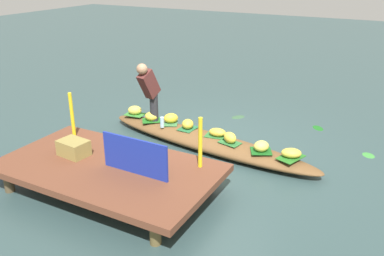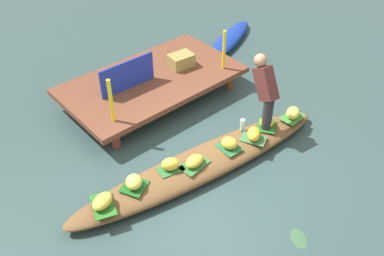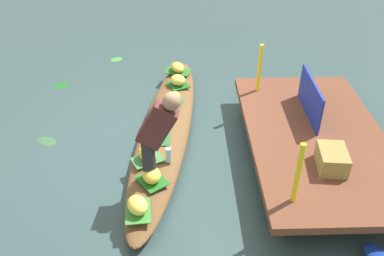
{
  "view_description": "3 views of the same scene",
  "coord_description": "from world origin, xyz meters",
  "px_view_note": "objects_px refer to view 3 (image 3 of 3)",
  "views": [
    {
      "loc": [
        -2.98,
        6.08,
        3.15
      ],
      "look_at": [
        0.09,
        0.37,
        0.5
      ],
      "focal_mm": 38.24,
      "sensor_mm": 36.0,
      "label": 1
    },
    {
      "loc": [
        -3.13,
        -3.33,
        4.52
      ],
      "look_at": [
        0.08,
        0.34,
        0.55
      ],
      "focal_mm": 39.65,
      "sensor_mm": 36.0,
      "label": 2
    },
    {
      "loc": [
        4.97,
        0.24,
        3.59
      ],
      "look_at": [
        0.33,
        0.37,
        0.37
      ],
      "focal_mm": 38.67,
      "sensor_mm": 36.0,
      "label": 3
    }
  ],
  "objects_px": {
    "banana_bunch_3": "(178,67)",
    "banana_bunch_5": "(137,205)",
    "banana_bunch_0": "(152,175)",
    "banana_bunch_4": "(157,134)",
    "banana_bunch_7": "(178,80)",
    "vendor_boat": "(166,129)",
    "water_bottle": "(169,155)",
    "market_banner": "(310,98)",
    "banana_bunch_2": "(147,154)",
    "vendor_person": "(157,132)",
    "banana_bunch_1": "(174,98)",
    "produce_crate": "(332,159)",
    "banana_bunch_6": "(163,110)"
  },
  "relations": [
    {
      "from": "banana_bunch_4",
      "to": "vendor_person",
      "type": "distance_m",
      "value": 0.99
    },
    {
      "from": "banana_bunch_3",
      "to": "banana_bunch_4",
      "type": "xyz_separation_m",
      "value": [
        2.04,
        -0.28,
        0.01
      ]
    },
    {
      "from": "banana_bunch_4",
      "to": "banana_bunch_7",
      "type": "height_order",
      "value": "same"
    },
    {
      "from": "vendor_boat",
      "to": "banana_bunch_5",
      "type": "height_order",
      "value": "banana_bunch_5"
    },
    {
      "from": "vendor_boat",
      "to": "banana_bunch_1",
      "type": "distance_m",
      "value": 0.58
    },
    {
      "from": "banana_bunch_7",
      "to": "banana_bunch_0",
      "type": "bearing_deg",
      "value": -7.61
    },
    {
      "from": "banana_bunch_3",
      "to": "banana_bunch_7",
      "type": "xyz_separation_m",
      "value": [
        0.5,
        0.0,
        0.01
      ]
    },
    {
      "from": "banana_bunch_7",
      "to": "banana_bunch_6",
      "type": "bearing_deg",
      "value": -14.1
    },
    {
      "from": "vendor_boat",
      "to": "water_bottle",
      "type": "height_order",
      "value": "water_bottle"
    },
    {
      "from": "banana_bunch_4",
      "to": "banana_bunch_1",
      "type": "bearing_deg",
      "value": 166.77
    },
    {
      "from": "banana_bunch_3",
      "to": "produce_crate",
      "type": "height_order",
      "value": "produce_crate"
    },
    {
      "from": "banana_bunch_1",
      "to": "banana_bunch_5",
      "type": "bearing_deg",
      "value": -9.52
    },
    {
      "from": "banana_bunch_4",
      "to": "banana_bunch_7",
      "type": "distance_m",
      "value": 1.57
    },
    {
      "from": "vendor_boat",
      "to": "banana_bunch_4",
      "type": "height_order",
      "value": "banana_bunch_4"
    },
    {
      "from": "banana_bunch_3",
      "to": "vendor_person",
      "type": "bearing_deg",
      "value": -4.48
    },
    {
      "from": "produce_crate",
      "to": "banana_bunch_7",
      "type": "bearing_deg",
      "value": -142.57
    },
    {
      "from": "banana_bunch_4",
      "to": "water_bottle",
      "type": "distance_m",
      "value": 0.49
    },
    {
      "from": "banana_bunch_0",
      "to": "banana_bunch_1",
      "type": "bearing_deg",
      "value": 171.95
    },
    {
      "from": "banana_bunch_0",
      "to": "banana_bunch_4",
      "type": "relative_size",
      "value": 1.03
    },
    {
      "from": "vendor_boat",
      "to": "banana_bunch_7",
      "type": "distance_m",
      "value": 1.14
    },
    {
      "from": "banana_bunch_0",
      "to": "banana_bunch_3",
      "type": "bearing_deg",
      "value": 173.8
    },
    {
      "from": "banana_bunch_3",
      "to": "banana_bunch_5",
      "type": "bearing_deg",
      "value": -7.48
    },
    {
      "from": "banana_bunch_7",
      "to": "vendor_person",
      "type": "relative_size",
      "value": 0.22
    },
    {
      "from": "banana_bunch_0",
      "to": "banana_bunch_7",
      "type": "bearing_deg",
      "value": 172.39
    },
    {
      "from": "banana_bunch_4",
      "to": "banana_bunch_6",
      "type": "xyz_separation_m",
      "value": [
        -0.64,
        0.06,
        -0.02
      ]
    },
    {
      "from": "vendor_boat",
      "to": "banana_bunch_3",
      "type": "distance_m",
      "value": 1.63
    },
    {
      "from": "banana_bunch_0",
      "to": "banana_bunch_4",
      "type": "distance_m",
      "value": 0.83
    },
    {
      "from": "vendor_person",
      "to": "banana_bunch_4",
      "type": "bearing_deg",
      "value": -175.48
    },
    {
      "from": "banana_bunch_2",
      "to": "banana_bunch_4",
      "type": "bearing_deg",
      "value": 166.39
    },
    {
      "from": "banana_bunch_3",
      "to": "banana_bunch_6",
      "type": "bearing_deg",
      "value": -8.99
    },
    {
      "from": "water_bottle",
      "to": "banana_bunch_3",
      "type": "bearing_deg",
      "value": 177.31
    },
    {
      "from": "banana_bunch_5",
      "to": "banana_bunch_7",
      "type": "relative_size",
      "value": 1.07
    },
    {
      "from": "banana_bunch_0",
      "to": "market_banner",
      "type": "xyz_separation_m",
      "value": [
        -1.17,
        2.15,
        0.34
      ]
    },
    {
      "from": "vendor_boat",
      "to": "banana_bunch_7",
      "type": "relative_size",
      "value": 16.9
    },
    {
      "from": "banana_bunch_1",
      "to": "banana_bunch_4",
      "type": "distance_m",
      "value": 0.98
    },
    {
      "from": "vendor_person",
      "to": "banana_bunch_0",
      "type": "bearing_deg",
      "value": -67.37
    },
    {
      "from": "banana_bunch_5",
      "to": "banana_bunch_0",
      "type": "bearing_deg",
      "value": 165.26
    },
    {
      "from": "water_bottle",
      "to": "vendor_boat",
      "type": "bearing_deg",
      "value": -176.06
    },
    {
      "from": "banana_bunch_0",
      "to": "banana_bunch_2",
      "type": "xyz_separation_m",
      "value": [
        -0.4,
        -0.08,
        0.01
      ]
    },
    {
      "from": "banana_bunch_0",
      "to": "water_bottle",
      "type": "xyz_separation_m",
      "value": [
        -0.37,
        0.19,
        0.01
      ]
    },
    {
      "from": "banana_bunch_2",
      "to": "vendor_person",
      "type": "height_order",
      "value": "vendor_person"
    },
    {
      "from": "water_bottle",
      "to": "produce_crate",
      "type": "xyz_separation_m",
      "value": [
        0.36,
        1.93,
        0.18
      ]
    },
    {
      "from": "banana_bunch_6",
      "to": "market_banner",
      "type": "height_order",
      "value": "market_banner"
    },
    {
      "from": "banana_bunch_1",
      "to": "banana_bunch_4",
      "type": "relative_size",
      "value": 1.03
    },
    {
      "from": "banana_bunch_3",
      "to": "market_banner",
      "type": "xyz_separation_m",
      "value": [
        1.69,
        1.84,
        0.35
      ]
    },
    {
      "from": "banana_bunch_1",
      "to": "water_bottle",
      "type": "height_order",
      "value": "water_bottle"
    },
    {
      "from": "banana_bunch_4",
      "to": "banana_bunch_5",
      "type": "bearing_deg",
      "value": -6.78
    },
    {
      "from": "banana_bunch_0",
      "to": "banana_bunch_6",
      "type": "bearing_deg",
      "value": 176.48
    },
    {
      "from": "banana_bunch_0",
      "to": "water_bottle",
      "type": "height_order",
      "value": "water_bottle"
    },
    {
      "from": "banana_bunch_3",
      "to": "water_bottle",
      "type": "distance_m",
      "value": 2.5
    }
  ]
}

